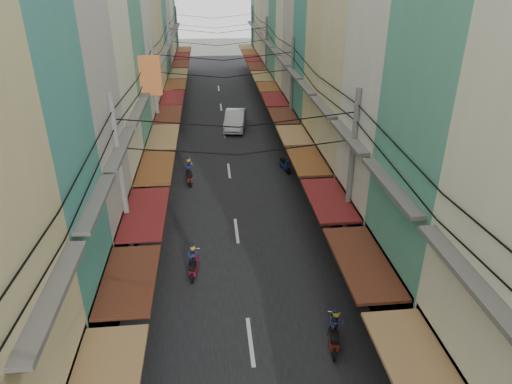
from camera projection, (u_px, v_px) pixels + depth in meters
ground at (246, 306)px, 18.76m from camera, size 160.00×160.00×0.00m
road at (225, 141)px, 36.61m from camera, size 10.00×80.00×0.02m
sidewalk_left at (143, 144)px, 36.00m from camera, size 3.00×80.00×0.06m
sidewalk_right at (305, 138)px, 37.20m from camera, size 3.00×80.00×0.06m
building_row_left at (96, 17)px, 28.50m from camera, size 7.80×67.67×23.70m
building_row_right at (343, 20)px, 30.02m from camera, size 7.80×68.98×22.59m
utility_poles at (226, 71)px, 29.25m from camera, size 10.20×66.13×8.20m
white_car at (235, 128)px, 39.57m from camera, size 5.74×2.93×1.94m
bicycle at (411, 310)px, 18.52m from camera, size 1.52×0.62×1.03m
moving_scooters at (237, 225)px, 23.69m from camera, size 6.83×17.93×1.77m
parked_scooters at (394, 373)px, 15.07m from camera, size 12.76×15.97×0.97m
pedestrians at (153, 245)px, 20.99m from camera, size 12.82×24.47×2.14m
market_umbrella at (455, 336)px, 14.24m from camera, size 2.35×2.35×2.48m
traffic_sign at (461, 362)px, 13.52m from camera, size 0.10×0.60×2.76m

